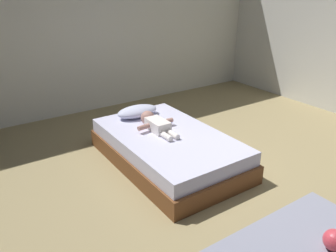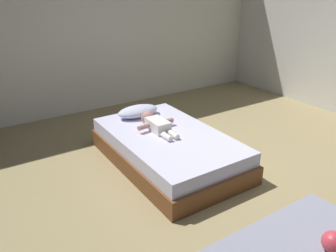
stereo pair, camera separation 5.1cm
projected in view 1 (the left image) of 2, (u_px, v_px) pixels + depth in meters
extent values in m
plane|color=#9B885B|center=(226.00, 185.00, 3.56)|extent=(8.00, 8.00, 0.00)
cube|color=silver|center=(101.00, 19.00, 5.27)|extent=(8.00, 0.12, 2.89)
cube|color=brown|center=(168.00, 154.00, 3.97)|extent=(1.14, 1.90, 0.21)
cube|color=silver|center=(168.00, 140.00, 3.90)|extent=(1.10, 1.82, 0.16)
ellipsoid|color=silver|center=(137.00, 111.00, 4.34)|extent=(0.55, 0.30, 0.14)
cube|color=white|center=(158.00, 125.00, 3.93)|extent=(0.18, 0.32, 0.13)
sphere|color=tan|center=(148.00, 118.00, 4.10)|extent=(0.17, 0.17, 0.17)
cylinder|color=tan|center=(144.00, 127.00, 3.89)|extent=(0.16, 0.07, 0.06)
cylinder|color=tan|center=(167.00, 121.00, 4.05)|extent=(0.16, 0.06, 0.06)
cylinder|color=white|center=(166.00, 136.00, 3.74)|extent=(0.06, 0.19, 0.06)
cylinder|color=white|center=(173.00, 134.00, 3.78)|extent=(0.06, 0.19, 0.06)
cube|color=blue|center=(169.00, 121.00, 4.22)|extent=(0.01, 0.12, 0.01)
cube|color=white|center=(167.00, 118.00, 4.26)|extent=(0.01, 0.02, 0.01)
sphere|color=#CE3A47|center=(334.00, 240.00, 2.67)|extent=(0.18, 0.18, 0.18)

